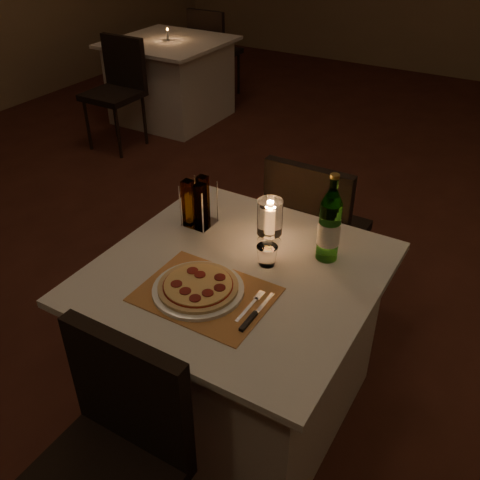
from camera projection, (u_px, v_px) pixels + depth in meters
The scene contains 17 objects.
floor at pixel (290, 342), 2.71m from camera, with size 8.00×10.00×0.02m, color #4D2218.
main_table at pixel (237, 342), 2.17m from camera, with size 1.00×1.00×0.74m.
chair_near at pixel (112, 448), 1.56m from camera, with size 0.42×0.42×0.90m.
chair_far at pixel (313, 225), 2.58m from camera, with size 0.42×0.42×0.90m.
placemat at pixel (206, 294), 1.84m from camera, with size 0.45×0.34×0.00m, color #C88245.
plate at pixel (198, 290), 1.85m from camera, with size 0.32×0.32×0.01m, color white.
pizza at pixel (198, 286), 1.84m from camera, with size 0.28×0.28×0.02m.
fork at pixel (252, 304), 1.80m from camera, with size 0.02×0.18×0.00m.
knife at pixel (252, 317), 1.74m from camera, with size 0.02×0.22×0.01m.
tumbler at pixel (267, 256), 1.97m from camera, with size 0.08×0.08×0.08m, color white, non-canonical shape.
water_bottle at pixel (329, 226), 1.95m from camera, with size 0.08×0.08×0.35m.
hurricane_candle at pixel (270, 219), 2.05m from camera, with size 0.10×0.10×0.19m.
cruet_caddy at pixel (198, 204), 2.17m from camera, with size 0.12×0.12×0.21m.
neighbor_table_left at pixel (171, 80), 5.08m from camera, with size 1.00×1.00×0.74m.
neighbor_chair_la at pixel (118, 82), 4.47m from camera, with size 0.42×0.42×0.90m.
neighbor_chair_lb at pixel (212, 45), 5.49m from camera, with size 0.42×0.42×0.90m.
neighbor_candle_left at pixel (168, 35), 4.85m from camera, with size 0.03×0.03×0.11m.
Camera 1 is at (0.78, -1.82, 1.92)m, focal length 40.00 mm.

